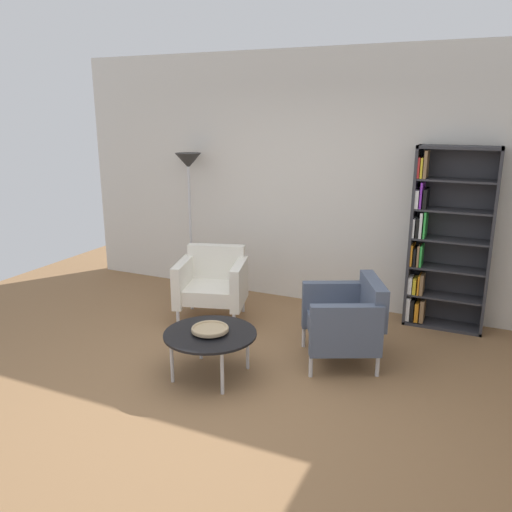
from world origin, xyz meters
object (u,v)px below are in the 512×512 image
(armchair_spare_guest, at_px, (347,319))
(armchair_corner_red, at_px, (213,282))
(bookshelf_tall, at_px, (443,242))
(decorative_bowl, at_px, (210,329))
(floor_lamp_torchiere, at_px, (189,177))
(coffee_table_low, at_px, (210,336))

(armchair_spare_guest, distance_m, armchair_corner_red, 1.67)
(armchair_corner_red, bearing_deg, bookshelf_tall, 3.64)
(decorative_bowl, distance_m, floor_lamp_torchiere, 2.53)
(coffee_table_low, height_order, armchair_spare_guest, armchair_spare_guest)
(armchair_spare_guest, height_order, floor_lamp_torchiere, floor_lamp_torchiere)
(bookshelf_tall, bearing_deg, armchair_spare_guest, -118.10)
(armchair_spare_guest, height_order, armchair_corner_red, same)
(coffee_table_low, relative_size, decorative_bowl, 2.50)
(bookshelf_tall, distance_m, decorative_bowl, 2.64)
(bookshelf_tall, relative_size, decorative_bowl, 5.94)
(bookshelf_tall, relative_size, floor_lamp_torchiere, 1.09)
(coffee_table_low, relative_size, armchair_spare_guest, 0.87)
(decorative_bowl, relative_size, armchair_corner_red, 0.37)
(coffee_table_low, distance_m, armchair_spare_guest, 1.25)
(decorative_bowl, height_order, armchair_corner_red, armchair_corner_red)
(armchair_spare_guest, relative_size, floor_lamp_torchiere, 0.53)
(bookshelf_tall, height_order, armchair_spare_guest, bookshelf_tall)
(coffee_table_low, height_order, decorative_bowl, decorative_bowl)
(armchair_spare_guest, bearing_deg, decorative_bowl, -77.98)
(decorative_bowl, distance_m, armchair_corner_red, 1.33)
(armchair_corner_red, xyz_separation_m, floor_lamp_torchiere, (-0.71, 0.73, 1.03))
(floor_lamp_torchiere, bearing_deg, armchair_spare_guest, -26.09)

